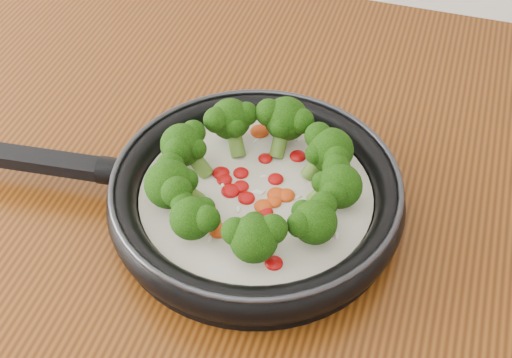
% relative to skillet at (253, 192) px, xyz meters
% --- Properties ---
extents(skillet, '(0.47, 0.32, 0.08)m').
position_rel_skillet_xyz_m(skillet, '(0.00, 0.00, 0.00)').
color(skillet, black).
rests_on(skillet, counter).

